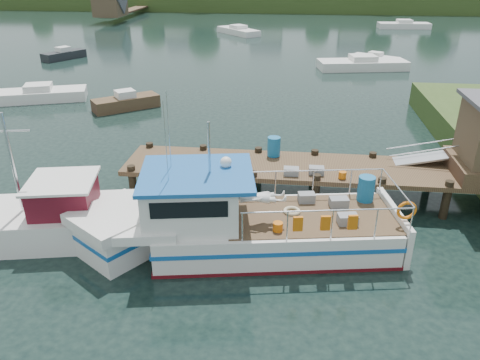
# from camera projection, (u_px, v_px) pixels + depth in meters

# --- Properties ---
(ground_plane) EXTENTS (160.00, 160.00, 0.00)m
(ground_plane) POSITION_uv_depth(u_px,v_px,m) (267.00, 193.00, 20.28)
(ground_plane) COLOR black
(dock) EXTENTS (16.60, 3.00, 4.78)m
(dock) POSITION_uv_depth(u_px,v_px,m) (431.00, 152.00, 18.64)
(dock) COLOR #4C3824
(dock) RESTS_ON ground
(lobster_boat) EXTENTS (11.66, 5.00, 5.56)m
(lobster_boat) POSITION_uv_depth(u_px,v_px,m) (234.00, 223.00, 16.03)
(lobster_boat) COLOR silver
(lobster_boat) RESTS_ON ground
(work_boat) EXTENTS (9.07, 4.23, 4.75)m
(work_boat) POSITION_uv_depth(u_px,v_px,m) (39.00, 219.00, 16.80)
(work_boat) COLOR silver
(work_boat) RESTS_ON ground
(moored_rowboat) EXTENTS (4.34, 3.86, 1.27)m
(moored_rowboat) POSITION_uv_depth(u_px,v_px,m) (126.00, 102.00, 31.45)
(moored_rowboat) COLOR #4C3824
(moored_rowboat) RESTS_ON ground
(moored_far) EXTENTS (7.37, 2.93, 1.23)m
(moored_far) POSITION_uv_depth(u_px,v_px,m) (404.00, 25.00, 67.37)
(moored_far) COLOR silver
(moored_far) RESTS_ON ground
(moored_a) EXTENTS (6.76, 4.18, 1.18)m
(moored_a) POSITION_uv_depth(u_px,v_px,m) (39.00, 94.00, 33.32)
(moored_a) COLOR silver
(moored_a) RESTS_ON ground
(moored_b) EXTENTS (4.57, 3.57, 0.98)m
(moored_b) POSITION_uv_depth(u_px,v_px,m) (375.00, 58.00, 45.62)
(moored_b) COLOR silver
(moored_b) RESTS_ON ground
(moored_c) EXTENTS (8.34, 4.19, 1.26)m
(moored_c) POSITION_uv_depth(u_px,v_px,m) (362.00, 64.00, 42.70)
(moored_c) COLOR silver
(moored_c) RESTS_ON ground
(moored_d) EXTENTS (6.37, 6.84, 1.19)m
(moored_d) POSITION_uv_depth(u_px,v_px,m) (238.00, 31.00, 62.25)
(moored_d) COLOR silver
(moored_d) RESTS_ON ground
(moored_e) EXTENTS (3.49, 4.51, 1.20)m
(moored_e) POSITION_uv_depth(u_px,v_px,m) (64.00, 54.00, 46.99)
(moored_e) COLOR black
(moored_e) RESTS_ON ground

